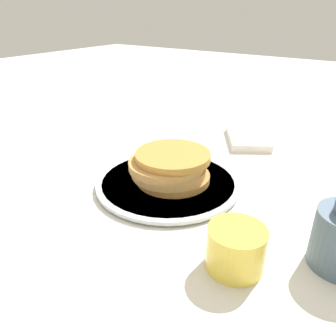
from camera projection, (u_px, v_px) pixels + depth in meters
name	position (u px, v px, depth m)	size (l,w,h in m)	color
ground_plane	(165.00, 181.00, 0.69)	(4.00, 4.00, 0.00)	silver
plate	(168.00, 182.00, 0.67)	(0.29, 0.29, 0.01)	silver
pancake_stack	(170.00, 167.00, 0.66)	(0.16, 0.16, 0.06)	#BC8341
juice_glass	(236.00, 248.00, 0.45)	(0.08, 0.08, 0.06)	yellow
napkin	(248.00, 138.00, 0.89)	(0.19, 0.17, 0.02)	white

